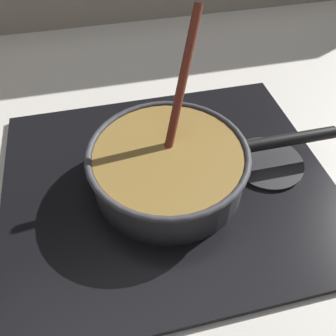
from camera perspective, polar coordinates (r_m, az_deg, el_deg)
ground at (r=0.55m, az=-0.47°, el=-16.47°), size 2.40×1.60×0.04m
hob_plate at (r=0.61m, az=0.00°, el=-2.59°), size 0.56×0.48×0.01m
burner_ring at (r=0.60m, az=0.00°, el=-1.99°), size 0.17×0.17×0.01m
spare_burner at (r=0.66m, az=15.87°, el=0.84°), size 0.13×0.13×0.01m
cooking_pan at (r=0.58m, az=0.21°, el=0.42°), size 0.43×0.26×0.26m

